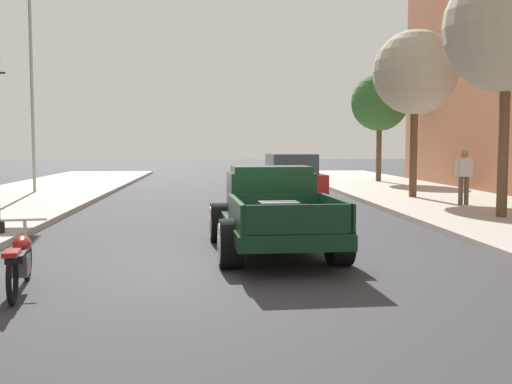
{
  "coord_description": "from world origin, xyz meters",
  "views": [
    {
      "loc": [
        -0.58,
        -10.23,
        2.0
      ],
      "look_at": [
        0.36,
        2.5,
        1.0
      ],
      "focal_mm": 43.41,
      "sensor_mm": 36.0,
      "label": 1
    }
  ],
  "objects_px": {
    "car_background_red": "(290,179)",
    "flagpole": "(37,44)",
    "street_tree_third": "(380,103)",
    "hotrod_truck_dark_green": "(271,210)",
    "motorcycle_parked": "(20,260)",
    "street_tree_second": "(415,73)",
    "pedestrian_sidewalk_right": "(464,174)",
    "street_tree_nearest": "(507,29)"
  },
  "relations": [
    {
      "from": "street_tree_third",
      "to": "pedestrian_sidewalk_right",
      "type": "bearing_deg",
      "value": -93.15
    },
    {
      "from": "flagpole",
      "to": "street_tree_nearest",
      "type": "xyz_separation_m",
      "value": [
        13.9,
        -9.26,
        -0.94
      ]
    },
    {
      "from": "car_background_red",
      "to": "pedestrian_sidewalk_right",
      "type": "bearing_deg",
      "value": -32.94
    },
    {
      "from": "hotrod_truck_dark_green",
      "to": "pedestrian_sidewalk_right",
      "type": "distance_m",
      "value": 9.31
    },
    {
      "from": "pedestrian_sidewalk_right",
      "to": "flagpole",
      "type": "height_order",
      "value": "flagpole"
    },
    {
      "from": "pedestrian_sidewalk_right",
      "to": "flagpole",
      "type": "relative_size",
      "value": 0.18
    },
    {
      "from": "hotrod_truck_dark_green",
      "to": "street_tree_third",
      "type": "bearing_deg",
      "value": 68.89
    },
    {
      "from": "flagpole",
      "to": "street_tree_nearest",
      "type": "relative_size",
      "value": 1.46
    },
    {
      "from": "car_background_red",
      "to": "pedestrian_sidewalk_right",
      "type": "distance_m",
      "value": 5.81
    },
    {
      "from": "street_tree_third",
      "to": "flagpole",
      "type": "bearing_deg",
      "value": -159.06
    },
    {
      "from": "hotrod_truck_dark_green",
      "to": "pedestrian_sidewalk_right",
      "type": "height_order",
      "value": "pedestrian_sidewalk_right"
    },
    {
      "from": "street_tree_nearest",
      "to": "motorcycle_parked",
      "type": "bearing_deg",
      "value": -146.19
    },
    {
      "from": "pedestrian_sidewalk_right",
      "to": "street_tree_second",
      "type": "bearing_deg",
      "value": 101.53
    },
    {
      "from": "street_tree_third",
      "to": "motorcycle_parked",
      "type": "bearing_deg",
      "value": -116.7
    },
    {
      "from": "car_background_red",
      "to": "flagpole",
      "type": "distance_m",
      "value": 11.01
    },
    {
      "from": "street_tree_second",
      "to": "street_tree_third",
      "type": "height_order",
      "value": "street_tree_second"
    },
    {
      "from": "pedestrian_sidewalk_right",
      "to": "flagpole",
      "type": "distance_m",
      "value": 16.18
    },
    {
      "from": "hotrod_truck_dark_green",
      "to": "street_tree_third",
      "type": "relative_size",
      "value": 0.95
    },
    {
      "from": "car_background_red",
      "to": "pedestrian_sidewalk_right",
      "type": "height_order",
      "value": "pedestrian_sidewalk_right"
    },
    {
      "from": "street_tree_nearest",
      "to": "street_tree_third",
      "type": "relative_size",
      "value": 1.19
    },
    {
      "from": "pedestrian_sidewalk_right",
      "to": "street_tree_nearest",
      "type": "bearing_deg",
      "value": -95.25
    },
    {
      "from": "hotrod_truck_dark_green",
      "to": "car_background_red",
      "type": "bearing_deg",
      "value": 80.51
    },
    {
      "from": "pedestrian_sidewalk_right",
      "to": "street_tree_nearest",
      "type": "height_order",
      "value": "street_tree_nearest"
    },
    {
      "from": "motorcycle_parked",
      "to": "street_tree_third",
      "type": "xyz_separation_m",
      "value": [
        10.85,
        21.58,
        3.56
      ]
    },
    {
      "from": "hotrod_truck_dark_green",
      "to": "street_tree_nearest",
      "type": "relative_size",
      "value": 0.8
    },
    {
      "from": "hotrod_truck_dark_green",
      "to": "car_background_red",
      "type": "xyz_separation_m",
      "value": [
        1.64,
        9.8,
        0.01
      ]
    },
    {
      "from": "street_tree_nearest",
      "to": "street_tree_second",
      "type": "xyz_separation_m",
      "value": [
        -0.32,
        5.96,
        -0.41
      ]
    },
    {
      "from": "hotrod_truck_dark_green",
      "to": "car_background_red",
      "type": "height_order",
      "value": "car_background_red"
    },
    {
      "from": "hotrod_truck_dark_green",
      "to": "pedestrian_sidewalk_right",
      "type": "bearing_deg",
      "value": 45.62
    },
    {
      "from": "hotrod_truck_dark_green",
      "to": "motorcycle_parked",
      "type": "relative_size",
      "value": 2.38
    },
    {
      "from": "flagpole",
      "to": "pedestrian_sidewalk_right",
      "type": "bearing_deg",
      "value": -23.69
    },
    {
      "from": "hotrod_truck_dark_green",
      "to": "pedestrian_sidewalk_right",
      "type": "xyz_separation_m",
      "value": [
        6.5,
        6.65,
        0.33
      ]
    },
    {
      "from": "street_tree_third",
      "to": "street_tree_second",
      "type": "bearing_deg",
      "value": -97.93
    },
    {
      "from": "car_background_red",
      "to": "street_tree_second",
      "type": "xyz_separation_m",
      "value": [
        4.27,
        -0.24,
        3.66
      ]
    },
    {
      "from": "motorcycle_parked",
      "to": "street_tree_second",
      "type": "bearing_deg",
      "value": 52.69
    },
    {
      "from": "hotrod_truck_dark_green",
      "to": "street_tree_second",
      "type": "distance_m",
      "value": 11.83
    },
    {
      "from": "car_background_red",
      "to": "flagpole",
      "type": "xyz_separation_m",
      "value": [
        -9.32,
        3.07,
        5.0
      ]
    },
    {
      "from": "car_background_red",
      "to": "street_tree_nearest",
      "type": "bearing_deg",
      "value": -53.49
    },
    {
      "from": "motorcycle_parked",
      "to": "flagpole",
      "type": "distance_m",
      "value": 17.24
    },
    {
      "from": "motorcycle_parked",
      "to": "street_tree_nearest",
      "type": "xyz_separation_m",
      "value": [
        9.92,
        6.64,
        4.39
      ]
    },
    {
      "from": "flagpole",
      "to": "street_tree_second",
      "type": "height_order",
      "value": "flagpole"
    },
    {
      "from": "motorcycle_parked",
      "to": "hotrod_truck_dark_green",
      "type": "bearing_deg",
      "value": 39.44
    }
  ]
}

